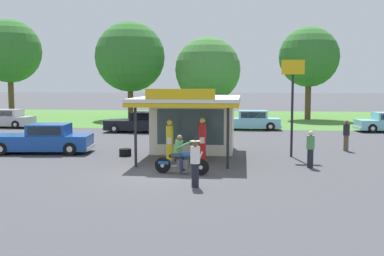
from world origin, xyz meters
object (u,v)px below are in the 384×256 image
(parked_car_second_row_spare, at_px, (250,121))
(bystander_standing_back_lot, at_px, (346,135))
(bystander_strolling_foreground, at_px, (310,148))
(spare_tire_stack, at_px, (125,152))
(parked_car_back_row_far_right, at_px, (142,123))
(motorcycle_with_rider, at_px, (181,158))
(gas_pump_nearside, at_px, (170,142))
(bystander_leaning_by_kiosk, at_px, (195,162))
(gas_pump_offside, at_px, (202,142))
(roadside_pole_sign, at_px, (293,91))
(featured_classic_sedan, at_px, (43,140))
(parked_car_back_row_centre_left, at_px, (3,119))

(parked_car_second_row_spare, bearing_deg, bystander_standing_back_lot, -65.27)
(bystander_strolling_foreground, xyz_separation_m, spare_tire_stack, (-8.72, 2.25, -0.66))
(bystander_strolling_foreground, bearing_deg, spare_tire_stack, 165.54)
(parked_car_back_row_far_right, distance_m, spare_tire_stack, 11.17)
(motorcycle_with_rider, bearing_deg, parked_car_second_row_spare, 80.82)
(gas_pump_nearside, relative_size, parked_car_back_row_far_right, 0.36)
(gas_pump_nearside, height_order, bystander_leaning_by_kiosk, gas_pump_nearside)
(bystander_strolling_foreground, bearing_deg, bystander_leaning_by_kiosk, -136.92)
(parked_car_back_row_far_right, bearing_deg, parked_car_second_row_spare, 19.93)
(gas_pump_nearside, relative_size, gas_pump_offside, 0.95)
(motorcycle_with_rider, relative_size, roadside_pole_sign, 0.47)
(bystander_leaning_by_kiosk, bearing_deg, parked_car_second_row_spare, 84.06)
(gas_pump_offside, bearing_deg, featured_classic_sedan, 168.13)
(parked_car_back_row_centre_left, bearing_deg, roadside_pole_sign, -30.14)
(gas_pump_offside, relative_size, bystander_leaning_by_kiosk, 1.23)
(parked_car_second_row_spare, xyz_separation_m, bystander_leaning_by_kiosk, (-2.12, -20.38, 0.20))
(gas_pump_offside, relative_size, motorcycle_with_rider, 0.91)
(featured_classic_sedan, relative_size, roadside_pole_sign, 1.15)
(gas_pump_offside, bearing_deg, parked_car_back_row_centre_left, 140.36)
(parked_car_second_row_spare, height_order, spare_tire_stack, parked_car_second_row_spare)
(motorcycle_with_rider, relative_size, featured_classic_sedan, 0.41)
(bystander_leaning_by_kiosk, height_order, spare_tire_stack, bystander_leaning_by_kiosk)
(gas_pump_offside, height_order, spare_tire_stack, gas_pump_offside)
(gas_pump_nearside, bearing_deg, bystander_standing_back_lot, 25.67)
(gas_pump_nearside, height_order, parked_car_back_row_centre_left, gas_pump_nearside)
(parked_car_back_row_centre_left, bearing_deg, spare_tire_stack, -44.37)
(gas_pump_nearside, bearing_deg, gas_pump_offside, 0.00)
(gas_pump_nearside, relative_size, bystander_standing_back_lot, 1.17)
(featured_classic_sedan, relative_size, bystander_standing_back_lot, 3.30)
(bystander_standing_back_lot, bearing_deg, parked_car_second_row_spare, 114.73)
(gas_pump_offside, bearing_deg, motorcycle_with_rider, -101.16)
(gas_pump_nearside, distance_m, bystander_leaning_by_kiosk, 5.52)
(featured_classic_sedan, xyz_separation_m, roadside_pole_sign, (12.76, 0.14, 2.56))
(gas_pump_offside, distance_m, parked_car_second_row_spare, 15.32)
(bystander_leaning_by_kiosk, bearing_deg, parked_car_back_row_far_right, 108.23)
(gas_pump_nearside, relative_size, spare_tire_stack, 3.22)
(gas_pump_nearside, distance_m, parked_car_back_row_far_right, 12.92)
(bystander_leaning_by_kiosk, bearing_deg, spare_tire_stack, 122.92)
(motorcycle_with_rider, relative_size, bystander_standing_back_lot, 1.34)
(gas_pump_nearside, relative_size, motorcycle_with_rider, 0.87)
(gas_pump_offside, height_order, parked_car_back_row_far_right, gas_pump_offside)
(roadside_pole_sign, bearing_deg, bystander_strolling_foreground, -80.25)
(parked_car_back_row_centre_left, relative_size, bystander_leaning_by_kiosk, 3.32)
(bystander_strolling_foreground, bearing_deg, gas_pump_nearside, 170.84)
(bystander_leaning_by_kiosk, xyz_separation_m, bystander_strolling_foreground, (4.52, 4.23, -0.05))
(parked_car_second_row_spare, xyz_separation_m, roadside_pole_sign, (1.90, -13.21, 2.56))
(parked_car_back_row_far_right, height_order, bystander_leaning_by_kiosk, bystander_leaning_by_kiosk)
(parked_car_back_row_far_right, bearing_deg, roadside_pole_sign, -46.59)
(featured_classic_sedan, bearing_deg, parked_car_back_row_centre_left, 125.51)
(gas_pump_nearside, distance_m, parked_car_second_row_spare, 15.63)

